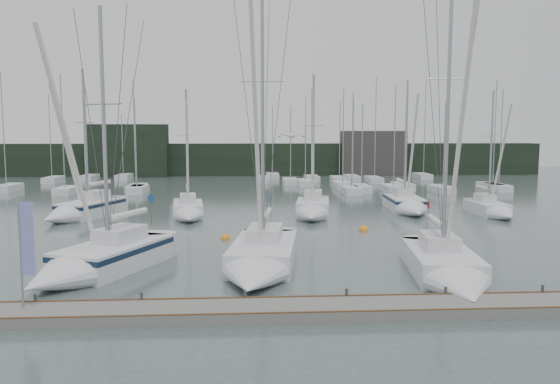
{
  "coord_description": "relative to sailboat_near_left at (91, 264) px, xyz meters",
  "views": [
    {
      "loc": [
        -1.91,
        -24.81,
        6.85
      ],
      "look_at": [
        -0.08,
        5.0,
        3.55
      ],
      "focal_mm": 35.0,
      "sensor_mm": 36.0,
      "label": 1
    }
  ],
  "objects": [
    {
      "name": "ground",
      "position": [
        9.31,
        -1.06,
        -0.62
      ],
      "size": [
        160.0,
        160.0,
        0.0
      ],
      "primitive_type": "plane",
      "color": "#445350",
      "rests_on": "ground"
    },
    {
      "name": "dock",
      "position": [
        9.31,
        -6.06,
        -0.42
      ],
      "size": [
        24.0,
        2.0,
        0.4
      ],
      "primitive_type": "cube",
      "color": "#62625D",
      "rests_on": "ground"
    },
    {
      "name": "far_treeline",
      "position": [
        9.31,
        60.94,
        1.88
      ],
      "size": [
        90.0,
        4.0,
        5.0
      ],
      "primitive_type": "cube",
      "color": "black",
      "rests_on": "ground"
    },
    {
      "name": "far_building_left",
      "position": [
        -10.69,
        58.94,
        3.38
      ],
      "size": [
        12.0,
        3.0,
        8.0
      ],
      "primitive_type": "cube",
      "color": "black",
      "rests_on": "ground"
    },
    {
      "name": "far_building_right",
      "position": [
        27.31,
        58.94,
        2.88
      ],
      "size": [
        10.0,
        3.0,
        7.0
      ],
      "primitive_type": "cube",
      "color": "#3B3836",
      "rests_on": "ground"
    },
    {
      "name": "mast_forest",
      "position": [
        12.04,
        42.78,
        -0.15
      ],
      "size": [
        58.55,
        24.9,
        14.35
      ],
      "color": "silver",
      "rests_on": "ground"
    },
    {
      "name": "sailboat_near_left",
      "position": [
        0.0,
        0.0,
        0.0
      ],
      "size": [
        6.45,
        9.53,
        13.85
      ],
      "rotation": [
        0.0,
        0.0,
        -0.41
      ],
      "color": "silver",
      "rests_on": "ground"
    },
    {
      "name": "sailboat_near_center",
      "position": [
        7.98,
        -0.11,
        -0.08
      ],
      "size": [
        4.46,
        10.72,
        15.9
      ],
      "rotation": [
        0.0,
        0.0,
        -0.13
      ],
      "color": "silver",
      "rests_on": "ground"
    },
    {
      "name": "sailboat_near_right",
      "position": [
        16.54,
        -2.35,
        -0.07
      ],
      "size": [
        4.12,
        9.76,
        15.72
      ],
      "rotation": [
        0.0,
        0.0,
        -0.14
      ],
      "color": "silver",
      "rests_on": "ground"
    },
    {
      "name": "sailboat_mid_a",
      "position": [
        -5.84,
        17.71,
        0.02
      ],
      "size": [
        5.55,
        8.86,
        12.64
      ],
      "rotation": [
        0.0,
        0.0,
        -0.37
      ],
      "color": "silver",
      "rests_on": "ground"
    },
    {
      "name": "sailboat_mid_b",
      "position": [
        2.75,
        17.33,
        -0.1
      ],
      "size": [
        3.16,
        7.66,
        10.95
      ],
      "rotation": [
        0.0,
        0.0,
        0.12
      ],
      "color": "silver",
      "rests_on": "ground"
    },
    {
      "name": "sailboat_mid_c",
      "position": [
        12.64,
        17.03,
        -0.01
      ],
      "size": [
        3.62,
        7.61,
        12.21
      ],
      "rotation": [
        0.0,
        0.0,
        -0.15
      ],
      "color": "silver",
      "rests_on": "ground"
    },
    {
      "name": "sailboat_mid_d",
      "position": [
        21.13,
        19.58,
        -0.02
      ],
      "size": [
        3.17,
        8.79,
        12.09
      ],
      "rotation": [
        0.0,
        0.0,
        -0.06
      ],
      "color": "silver",
      "rests_on": "ground"
    },
    {
      "name": "sailboat_mid_e",
      "position": [
        27.36,
        16.67,
        -0.11
      ],
      "size": [
        2.35,
        6.36,
        10.88
      ],
      "rotation": [
        0.0,
        0.0,
        0.02
      ],
      "color": "silver",
      "rests_on": "ground"
    },
    {
      "name": "buoy_a",
      "position": [
        6.0,
        8.89,
        -0.62
      ],
      "size": [
        0.62,
        0.62,
        0.62
      ],
      "primitive_type": "sphere",
      "color": "orange",
      "rests_on": "ground"
    },
    {
      "name": "buoy_b",
      "position": [
        15.54,
        11.29,
        -0.62
      ],
      "size": [
        0.69,
        0.69,
        0.69
      ],
      "primitive_type": "sphere",
      "color": "orange",
      "rests_on": "ground"
    },
    {
      "name": "buoy_c",
      "position": [
        -0.81,
        10.47,
        -0.62
      ],
      "size": [
        0.58,
        0.58,
        0.58
      ],
      "primitive_type": "sphere",
      "color": "orange",
      "rests_on": "ground"
    },
    {
      "name": "dock_banner",
      "position": [
        -0.65,
        -5.9,
        2.16
      ],
      "size": [
        0.61,
        0.18,
        4.04
      ],
      "rotation": [
        0.0,
        0.0,
        -0.22
      ],
      "color": "#95989C",
      "rests_on": "dock"
    },
    {
      "name": "seagull",
      "position": [
        9.29,
        -2.98,
        6.06
      ],
      "size": [
        1.06,
        0.53,
        0.22
      ],
      "rotation": [
        0.0,
        0.0,
        0.36
      ],
      "color": "white",
      "rests_on": "ground"
    }
  ]
}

